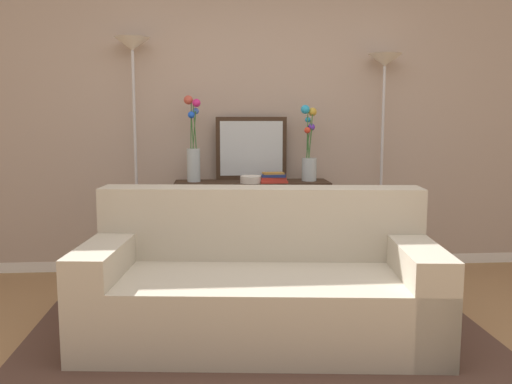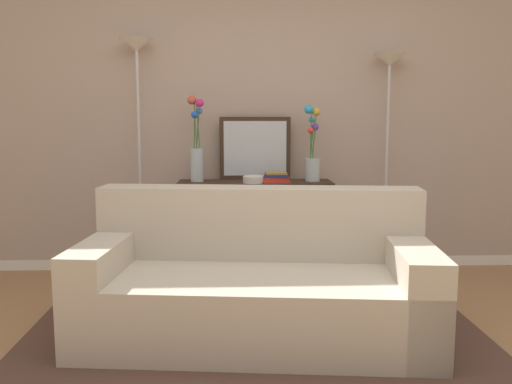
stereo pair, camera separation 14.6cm
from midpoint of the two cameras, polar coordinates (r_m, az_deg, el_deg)
back_wall at (r=4.80m, az=-0.81°, el=7.58°), size 12.00×0.15×2.62m
area_rug at (r=3.32m, az=-0.73°, el=-15.64°), size 2.81×1.73×0.01m
couch at (r=3.36m, az=-0.81°, el=-9.78°), size 2.14×1.15×0.88m
console_table at (r=4.55m, az=-1.34°, el=-2.02°), size 1.27×0.36×0.80m
floor_lamp_left at (r=4.61m, az=-13.53°, el=10.19°), size 0.28×0.28×1.96m
floor_lamp_right at (r=4.75m, az=12.28°, el=9.13°), size 0.28×0.28×1.85m
wall_mirror at (r=4.64m, az=-1.39°, el=4.57°), size 0.60×0.02×0.53m
vase_tall_flowers at (r=4.51m, az=-7.47°, el=4.32°), size 0.14×0.12×0.70m
vase_short_flowers at (r=4.55m, az=4.64°, el=3.99°), size 0.14×0.12×0.63m
fruit_bowl at (r=4.40m, az=-1.47°, el=1.33°), size 0.18×0.18×0.06m
book_stack at (r=4.41m, az=0.88°, el=1.46°), size 0.23×0.14×0.08m
book_row_under_console at (r=4.65m, az=-5.14°, el=-8.11°), size 0.42×0.18×0.13m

